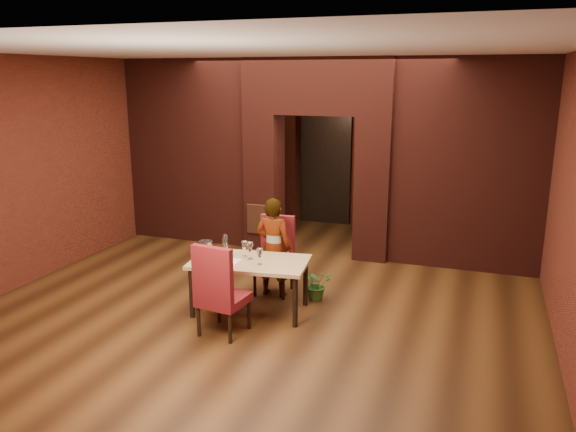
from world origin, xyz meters
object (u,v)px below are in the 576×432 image
dining_table (250,286)px  potted_plant (317,284)px  person_seated (273,247)px  wine_glass_b (250,251)px  wine_bucket (206,249)px  chair_near (223,288)px  wine_glass_a (244,249)px  water_bottle (225,245)px  chair_far (273,256)px  wine_glass_c (260,257)px

dining_table → potted_plant: size_ratio=3.38×
person_seated → wine_glass_b: (-0.10, -0.55, 0.11)m
wine_bucket → potted_plant: (1.25, 0.74, -0.57)m
potted_plant → chair_near: bearing=-119.0°
wine_glass_a → water_bottle: water_bottle is taller
wine_glass_b → wine_bucket: bearing=-165.3°
wine_glass_b → wine_bucket: 0.56m
person_seated → water_bottle: person_seated is taller
chair_near → wine_glass_a: (-0.08, 0.79, 0.23)m
dining_table → potted_plant: bearing=36.3°
dining_table → chair_far: chair_far is taller
wine_bucket → potted_plant: size_ratio=0.51×
chair_far → water_bottle: size_ratio=3.69×
person_seated → dining_table: bearing=83.0°
wine_glass_b → water_bottle: 0.35m
wine_glass_b → water_bottle: bearing=177.8°
chair_far → wine_glass_b: bearing=-99.9°
chair_far → potted_plant: 0.70m
water_bottle → wine_bucket: bearing=-141.8°
chair_near → potted_plant: size_ratio=2.58×
dining_table → wine_bucket: size_ratio=6.59×
chair_far → dining_table: bearing=-97.8°
chair_far → chair_near: (-0.10, -1.35, 0.02)m
chair_far → potted_plant: size_ratio=2.47×
chair_near → potted_plant: chair_near is taller
chair_far → potted_plant: (0.63, -0.03, -0.31)m
dining_table → chair_far: size_ratio=1.37×
wine_glass_c → potted_plant: wine_glass_c is taller
chair_far → wine_glass_a: bearing=-110.9°
chair_near → wine_glass_a: chair_near is taller
person_seated → wine_glass_a: 0.54m
person_seated → wine_bucket: (-0.65, -0.69, 0.11)m
wine_glass_a → water_bottle: bearing=-167.5°
dining_table → water_bottle: water_bottle is taller
chair_near → person_seated: person_seated is taller
chair_far → wine_glass_a: 0.64m
wine_glass_b → wine_glass_c: bearing=-37.7°
wine_glass_a → wine_glass_c: same height
person_seated → water_bottle: bearing=51.0°
chair_near → wine_bucket: (-0.52, 0.58, 0.24)m
wine_bucket → potted_plant: 1.56m
chair_far → chair_near: size_ratio=0.96×
person_seated → wine_bucket: 0.96m
chair_far → wine_glass_c: chair_far is taller
wine_glass_c → wine_bucket: size_ratio=0.91×
potted_plant → chair_far: bearing=177.2°
person_seated → wine_glass_a: person_seated is taller
dining_table → person_seated: (0.08, 0.61, 0.34)m
dining_table → wine_glass_a: wine_glass_a is taller
wine_glass_a → wine_glass_b: bearing=-32.8°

